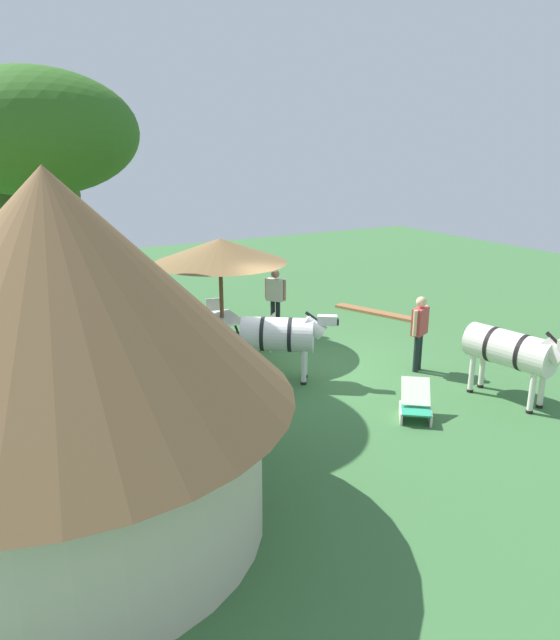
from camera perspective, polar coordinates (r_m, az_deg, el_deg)
name	(u,v)px	position (r m, az deg, el deg)	size (l,w,h in m)	color
ground_plane	(315,370)	(12.96, 3.44, -4.99)	(36.00, 36.00, 0.00)	#3C6E3A
thatched_hut	(62,350)	(7.35, -20.69, -2.76)	(5.58, 5.58, 4.61)	beige
shade_umbrella	(220,251)	(13.98, -5.95, 6.83)	(3.23, 3.23, 2.70)	brown
patio_dining_table	(222,321)	(14.38, -5.74, -0.08)	(1.39, 0.92, 0.74)	silver
patio_chair_near_hut	(185,337)	(13.67, -9.34, -1.69)	(0.55, 0.54, 0.90)	white
patio_chair_near_lawn	(268,329)	(14.07, -1.15, -0.93)	(0.61, 0.61, 0.90)	white
patio_chair_east_end	(215,313)	(15.55, -6.45, 0.70)	(0.52, 0.53, 0.90)	silver
guest_beside_umbrella	(165,298)	(15.50, -11.27, 2.18)	(0.57, 0.30, 1.63)	black
guest_behind_table	(275,294)	(15.39, -0.47, 2.55)	(0.49, 0.45, 1.69)	black
standing_watcher	(420,327)	(12.96, 13.62, -0.65)	(0.38, 0.57, 1.70)	black
striped_lounge_chair	(416,405)	(10.96, 13.24, -8.17)	(0.95, 0.90, 0.66)	#2A9F72
zebra_nearest_camera	(280,335)	(12.10, 0.00, -1.48)	(1.53, 1.88, 1.54)	silver
zebra_by_umbrella	(512,350)	(11.95, 21.94, -2.80)	(2.33, 0.97, 1.58)	silver
acacia_tree_right_background	(12,197)	(15.38, -24.92, 11.00)	(3.09, 3.09, 4.59)	brown
acacia_tree_behind_hut	(33,134)	(12.41, -23.20, 16.56)	(3.96, 3.96, 6.24)	#48421C
brick_patio_kerb	(378,313)	(17.45, 9.62, 0.70)	(2.80, 0.36, 0.08)	#9D623B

